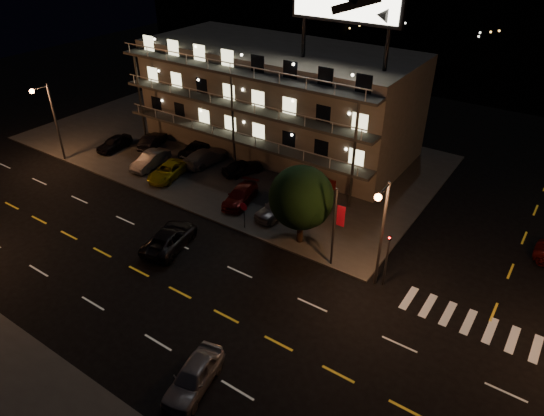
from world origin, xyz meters
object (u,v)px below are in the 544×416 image
Objects in this scene: lot_car_4 at (277,207)px; lot_car_7 at (206,156)px; tree at (301,199)px; lot_car_2 at (168,171)px; road_car_west at (170,238)px; road_car_east at (194,376)px.

lot_car_7 reaches higher than lot_car_4.
tree reaches higher than lot_car_4.
tree is 5.06m from lot_car_4.
lot_car_2 is (-15.86, 1.84, -3.09)m from tree.
tree is 10.38m from road_car_west.
road_car_west is at bearing -55.47° from lot_car_2.
lot_car_4 reaches higher than road_car_west.
tree reaches higher than road_car_west.
road_car_east is (18.15, -16.42, -0.05)m from lot_car_2.
lot_car_4 is 12.05m from lot_car_7.
lot_car_7 is at bearing 157.38° from tree.
road_car_west is (-7.88, -5.99, -3.15)m from tree.
road_car_west reaches higher than lot_car_2.
lot_car_4 is (12.38, 0.28, 0.08)m from lot_car_2.
tree is 1.41× the size of road_car_east.
lot_car_7 is (1.03, 4.34, 0.10)m from lot_car_2.
lot_car_7 is 0.97× the size of road_car_west.
road_car_east reaches higher than road_car_west.
lot_car_4 is 0.83× the size of lot_car_7.
road_car_west is (7.98, -7.83, -0.06)m from lot_car_2.
tree is 1.16× the size of road_car_west.
lot_car_2 is 4.46m from lot_car_7.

